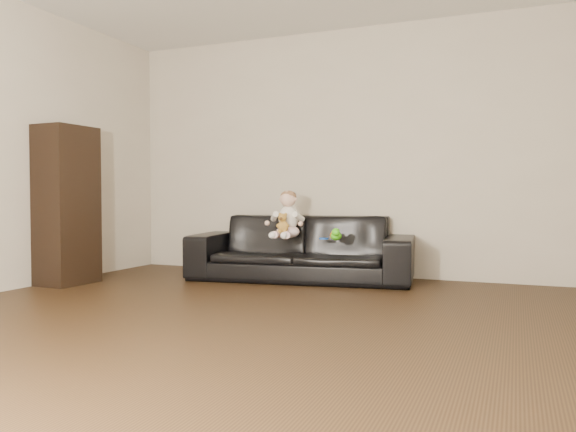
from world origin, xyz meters
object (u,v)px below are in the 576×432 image
at_px(teddy_bear, 283,223).
at_px(toy_green, 336,236).
at_px(sofa, 301,248).
at_px(baby, 287,217).
at_px(toy_rattle, 334,236).
at_px(cabinet, 67,205).
at_px(toy_blue_disc, 324,238).

xyz_separation_m(teddy_bear, toy_green, (0.52, 0.06, -0.11)).
bearing_deg(sofa, baby, -138.07).
bearing_deg(baby, toy_green, -21.49).
distance_m(baby, toy_green, 0.56).
xyz_separation_m(sofa, toy_rattle, (0.37, -0.11, 0.14)).
distance_m(sofa, toy_rattle, 0.41).
distance_m(teddy_bear, toy_green, 0.54).
bearing_deg(sofa, teddy_bear, -116.81).
bearing_deg(toy_rattle, toy_green, -60.93).
bearing_deg(cabinet, teddy_bear, 26.86).
bearing_deg(toy_green, teddy_bear, -173.96).
height_order(sofa, baby, baby).
distance_m(baby, teddy_bear, 0.15).
height_order(toy_green, toy_blue_disc, toy_green).
height_order(teddy_bear, toy_green, teddy_bear).
height_order(cabinet, toy_blue_disc, cabinet).
relative_size(teddy_bear, toy_blue_disc, 2.13).
xyz_separation_m(baby, toy_green, (0.53, -0.09, -0.17)).
bearing_deg(toy_blue_disc, toy_rattle, -5.87).
bearing_deg(teddy_bear, toy_green, -20.07).
relative_size(cabinet, toy_blue_disc, 16.44).
xyz_separation_m(toy_rattle, toy_blue_disc, (-0.10, 0.01, -0.03)).
xyz_separation_m(baby, teddy_bear, (0.01, -0.14, -0.05)).
bearing_deg(toy_blue_disc, baby, -176.40).
relative_size(cabinet, baby, 3.18).
distance_m(cabinet, teddy_bear, 2.06).
xyz_separation_m(cabinet, toy_rattle, (2.34, 1.00, -0.29)).
xyz_separation_m(cabinet, toy_green, (2.40, 0.90, -0.29)).
distance_m(toy_green, toy_rattle, 0.12).
height_order(sofa, teddy_bear, teddy_bear).
distance_m(baby, toy_rattle, 0.50).
xyz_separation_m(cabinet, toy_blue_disc, (2.24, 1.01, -0.32)).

